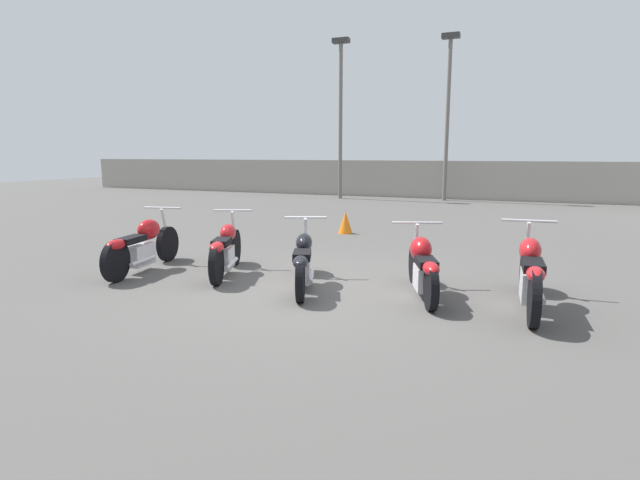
# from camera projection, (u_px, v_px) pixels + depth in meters

# --- Properties ---
(ground_plane) EXTENTS (60.00, 60.00, 0.00)m
(ground_plane) POSITION_uv_depth(u_px,v_px,m) (310.00, 288.00, 7.25)
(ground_plane) COLOR #514F4C
(fence_back) EXTENTS (40.00, 0.04, 1.63)m
(fence_back) POSITION_uv_depth(u_px,v_px,m) (457.00, 180.00, 21.22)
(fence_back) COLOR #9E998E
(fence_back) RESTS_ON ground_plane
(light_pole_left) EXTENTS (0.70, 0.35, 6.63)m
(light_pole_left) POSITION_uv_depth(u_px,v_px,m) (448.00, 102.00, 20.17)
(light_pole_left) COLOR slate
(light_pole_left) RESTS_ON ground_plane
(light_pole_right) EXTENTS (0.70, 0.35, 6.65)m
(light_pole_right) POSITION_uv_depth(u_px,v_px,m) (341.00, 104.00, 21.10)
(light_pole_right) COLOR slate
(light_pole_right) RESTS_ON ground_plane
(motorcycle_slot_0) EXTENTS (0.73, 2.16, 1.00)m
(motorcycle_slot_0) POSITION_uv_depth(u_px,v_px,m) (142.00, 245.00, 8.23)
(motorcycle_slot_0) COLOR black
(motorcycle_slot_0) RESTS_ON ground_plane
(motorcycle_slot_1) EXTENTS (0.93, 1.91, 0.99)m
(motorcycle_slot_1) POSITION_uv_depth(u_px,v_px,m) (226.00, 250.00, 7.98)
(motorcycle_slot_1) COLOR black
(motorcycle_slot_1) RESTS_ON ground_plane
(motorcycle_slot_2) EXTENTS (1.02, 2.06, 0.95)m
(motorcycle_slot_2) POSITION_uv_depth(u_px,v_px,m) (303.00, 261.00, 7.24)
(motorcycle_slot_2) COLOR black
(motorcycle_slot_2) RESTS_ON ground_plane
(motorcycle_slot_3) EXTENTS (0.94, 1.84, 0.95)m
(motorcycle_slot_3) POSITION_uv_depth(u_px,v_px,m) (423.00, 266.00, 6.79)
(motorcycle_slot_3) COLOR black
(motorcycle_slot_3) RESTS_ON ground_plane
(motorcycle_slot_4) EXTENTS (0.71, 2.26, 1.04)m
(motorcycle_slot_4) POSITION_uv_depth(u_px,v_px,m) (530.00, 273.00, 6.23)
(motorcycle_slot_4) COLOR black
(motorcycle_slot_4) RESTS_ON ground_plane
(traffic_cone_near) EXTENTS (0.35, 0.35, 0.54)m
(traffic_cone_near) POSITION_uv_depth(u_px,v_px,m) (345.00, 222.00, 12.17)
(traffic_cone_near) COLOR orange
(traffic_cone_near) RESTS_ON ground_plane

